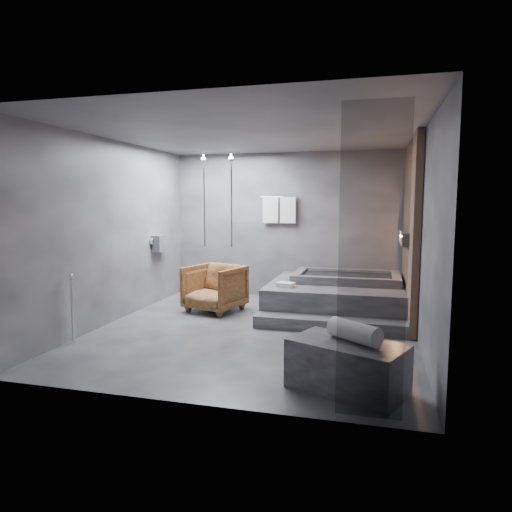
# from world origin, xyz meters

# --- Properties ---
(room) EXTENTS (5.00, 5.04, 2.82)m
(room) POSITION_xyz_m (0.40, 0.24, 1.73)
(room) COLOR #2E2E30
(room) RESTS_ON ground
(tub_deck) EXTENTS (2.20, 2.00, 0.50)m
(tub_deck) POSITION_xyz_m (1.05, 1.45, 0.25)
(tub_deck) COLOR #333336
(tub_deck) RESTS_ON ground
(tub_step) EXTENTS (2.20, 0.36, 0.18)m
(tub_step) POSITION_xyz_m (1.05, 0.27, 0.09)
(tub_step) COLOR #333336
(tub_step) RESTS_ON ground
(concrete_bench) EXTENTS (1.24, 0.99, 0.49)m
(concrete_bench) POSITION_xyz_m (1.43, -1.83, 0.25)
(concrete_bench) COLOR #2F2F31
(concrete_bench) RESTS_ON ground
(driftwood_chair) EXTENTS (1.06, 1.08, 0.79)m
(driftwood_chair) POSITION_xyz_m (-0.96, 0.99, 0.40)
(driftwood_chair) COLOR #422510
(driftwood_chair) RESTS_ON ground
(rolled_towel) EXTENTS (0.56, 0.49, 0.20)m
(rolled_towel) POSITION_xyz_m (1.49, -1.80, 0.59)
(rolled_towel) COLOR white
(rolled_towel) RESTS_ON concrete_bench
(deck_towel) EXTENTS (0.30, 0.24, 0.07)m
(deck_towel) POSITION_xyz_m (0.29, 0.85, 0.54)
(deck_towel) COLOR silver
(deck_towel) RESTS_ON tub_deck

